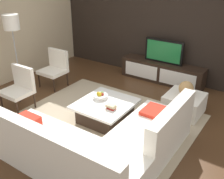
# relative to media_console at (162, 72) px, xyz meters

# --- Properties ---
(ground_plane) EXTENTS (14.00, 14.00, 0.00)m
(ground_plane) POSITION_rel_media_console_xyz_m (0.00, -2.40, -0.25)
(ground_plane) COLOR #4C301C
(feature_wall_back) EXTENTS (6.40, 0.12, 2.80)m
(feature_wall_back) POSITION_rel_media_console_xyz_m (0.00, 0.30, 1.15)
(feature_wall_back) COLOR black
(feature_wall_back) RESTS_ON ground
(area_rug) EXTENTS (3.26, 2.76, 0.01)m
(area_rug) POSITION_rel_media_console_xyz_m (-0.10, -2.40, -0.24)
(area_rug) COLOR tan
(area_rug) RESTS_ON ground
(media_console) EXTENTS (2.09, 0.44, 0.50)m
(media_console) POSITION_rel_media_console_xyz_m (0.00, 0.00, 0.00)
(media_console) COLOR black
(media_console) RESTS_ON ground
(television) EXTENTS (0.96, 0.06, 0.57)m
(television) POSITION_rel_media_console_xyz_m (0.00, 0.00, 0.54)
(television) COLOR black
(television) RESTS_ON media_console
(sectional_couch) EXTENTS (2.38, 2.29, 0.85)m
(sectional_couch) POSITION_rel_media_console_xyz_m (0.50, -3.29, 0.04)
(sectional_couch) COLOR white
(sectional_couch) RESTS_ON ground
(coffee_table) EXTENTS (0.97, 1.04, 0.38)m
(coffee_table) POSITION_rel_media_console_xyz_m (-0.10, -2.30, -0.05)
(coffee_table) COLOR black
(coffee_table) RESTS_ON ground
(accent_chair_near) EXTENTS (0.57, 0.51, 0.87)m
(accent_chair_near) POSITION_rel_media_console_xyz_m (-1.83, -2.84, 0.24)
(accent_chair_near) COLOR black
(accent_chair_near) RESTS_ON ground
(floor_lamp) EXTENTS (0.34, 0.34, 1.74)m
(floor_lamp) POSITION_rel_media_console_xyz_m (-2.52, -2.31, 1.24)
(floor_lamp) COLOR #A5A5AA
(floor_lamp) RESTS_ON ground
(ottoman) EXTENTS (0.70, 0.70, 0.40)m
(ottoman) POSITION_rel_media_console_xyz_m (1.03, -1.20, -0.05)
(ottoman) COLOR white
(ottoman) RESTS_ON ground
(fruit_bowl) EXTENTS (0.28, 0.28, 0.13)m
(fruit_bowl) POSITION_rel_media_console_xyz_m (-0.28, -2.20, 0.18)
(fruit_bowl) COLOR silver
(fruit_bowl) RESTS_ON coffee_table
(accent_chair_far) EXTENTS (0.57, 0.53, 0.87)m
(accent_chair_far) POSITION_rel_media_console_xyz_m (-2.03, -1.64, 0.24)
(accent_chair_far) COLOR black
(accent_chair_far) RESTS_ON ground
(decorative_ball) EXTENTS (0.29, 0.29, 0.29)m
(decorative_ball) POSITION_rel_media_console_xyz_m (1.03, -1.20, 0.29)
(decorative_ball) COLOR #AD8451
(decorative_ball) RESTS_ON ottoman
(book_stack) EXTENTS (0.19, 0.12, 0.08)m
(book_stack) POSITION_rel_media_console_xyz_m (0.12, -2.42, 0.17)
(book_stack) COLOR maroon
(book_stack) RESTS_ON coffee_table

